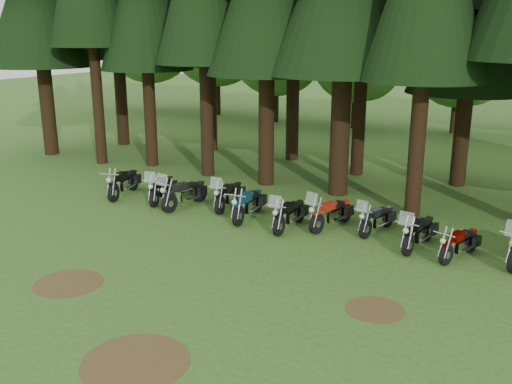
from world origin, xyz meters
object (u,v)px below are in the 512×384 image
Objects in this scene: motorcycle_5 at (289,215)px; motorcycle_7 at (377,220)px; motorcycle_3 at (229,196)px; motorcycle_9 at (459,244)px; motorcycle_6 at (331,214)px; motorcycle_1 at (162,189)px; motorcycle_4 at (248,205)px; motorcycle_2 at (185,194)px; motorcycle_0 at (124,184)px; motorcycle_8 at (418,233)px.

motorcycle_5 is 1.07× the size of motorcycle_7.
motorcycle_9 is at bearing -13.54° from motorcycle_3.
motorcycle_6 is 1.51m from motorcycle_7.
motorcycle_1 is at bearing 175.38° from motorcycle_5.
motorcycle_3 is 1.42m from motorcycle_4.
motorcycle_2 reaches higher than motorcycle_9.
motorcycle_7 reaches higher than motorcycle_9.
motorcycle_4 is 1.14× the size of motorcycle_7.
motorcycle_7 is at bearing -6.70° from motorcycle_3.
motorcycle_6 is at bearing -12.18° from motorcycle_0.
motorcycle_0 is 1.06× the size of motorcycle_1.
motorcycle_1 is 1.26m from motorcycle_2.
motorcycle_5 reaches higher than motorcycle_9.
motorcycle_6 reaches higher than motorcycle_5.
motorcycle_3 is at bearing -5.90° from motorcycle_1.
motorcycle_4 is (2.73, 0.02, -0.01)m from motorcycle_2.
motorcycle_1 is 1.14× the size of motorcycle_9.
motorcycle_4 is (1.24, -0.69, 0.02)m from motorcycle_3.
motorcycle_3 is at bearing 144.42° from motorcycle_4.
motorcycle_2 reaches higher than motorcycle_3.
motorcycle_2 is 1.06× the size of motorcycle_3.
motorcycle_3 reaches higher than motorcycle_4.
motorcycle_0 is 1.14× the size of motorcycle_7.
motorcycle_1 is at bearing -163.67° from motorcycle_9.
motorcycle_1 is at bearing 176.76° from motorcycle_2.
motorcycle_7 is (4.40, 0.79, -0.05)m from motorcycle_4.
motorcycle_6 is (8.70, 0.44, -0.02)m from motorcycle_0.
motorcycle_1 is 3.98m from motorcycle_4.
motorcycle_8 is at bearing 5.94° from motorcycle_6.
motorcycle_9 is (5.43, 0.09, -0.05)m from motorcycle_5.
motorcycle_0 reaches higher than motorcycle_9.
motorcycle_6 reaches higher than motorcycle_7.
motorcycle_0 is at bearing -174.66° from motorcycle_2.
motorcycle_3 reaches higher than motorcycle_5.
motorcycle_2 is 9.91m from motorcycle_9.
motorcycle_0 is 10.21m from motorcycle_7.
motorcycle_1 is at bearing -10.43° from motorcycle_0.
motorcycle_7 is (8.38, 0.59, -0.04)m from motorcycle_1.
motorcycle_3 is at bearing -177.57° from motorcycle_8.
motorcycle_0 reaches higher than motorcycle_4.
motorcycle_6 is 4.30m from motorcycle_9.
motorcycle_3 is 1.02× the size of motorcycle_5.
motorcycle_2 reaches higher than motorcycle_1.
motorcycle_0 is 1.03× the size of motorcycle_6.
motorcycle_1 is 5.73m from motorcycle_5.
motorcycle_6 is at bearing 3.23° from motorcycle_4.
motorcycle_0 is 3.05m from motorcycle_2.
motorcycle_4 is (5.78, -0.05, -0.01)m from motorcycle_0.
motorcycle_2 is at bearing 176.87° from motorcycle_5.
motorcycle_7 is 1.06× the size of motorcycle_9.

